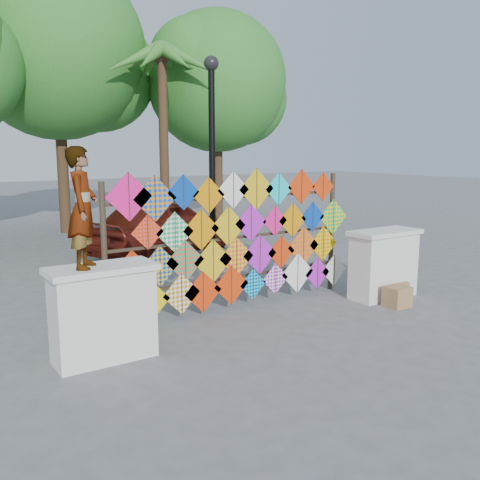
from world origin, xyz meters
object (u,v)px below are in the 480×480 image
at_px(sedan, 163,226).
at_px(lamppost, 212,153).
at_px(kite_rack, 239,240).
at_px(vendor_woman, 83,208).

bearing_deg(sedan, lamppost, 146.67).
xyz_separation_m(sedan, lamppost, (-0.81, -3.89, 1.95)).
distance_m(kite_rack, lamppost, 1.97).
bearing_deg(lamppost, sedan, 78.25).
distance_m(kite_rack, vendor_woman, 3.22).
height_order(vendor_woman, lamppost, lamppost).
bearing_deg(vendor_woman, kite_rack, -42.92).
xyz_separation_m(kite_rack, vendor_woman, (-2.97, -0.92, 0.83)).
relative_size(sedan, lamppost, 0.98).
distance_m(vendor_woman, sedan, 7.41).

